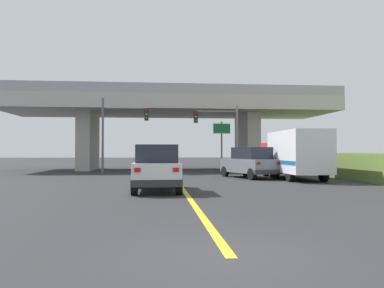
% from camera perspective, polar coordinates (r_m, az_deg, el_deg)
% --- Properties ---
extents(ground, '(160.00, 160.00, 0.00)m').
position_cam_1_polar(ground, '(37.25, -3.45, -3.83)').
color(ground, '#2B2B2D').
extents(overpass_bridge, '(31.00, 9.65, 7.63)m').
position_cam_1_polar(overpass_bridge, '(37.40, -3.44, 4.69)').
color(overpass_bridge, '#B7B5AD').
rests_on(overpass_bridge, ground).
extents(lane_divider_stripe, '(0.20, 28.00, 0.01)m').
position_cam_1_polar(lane_divider_stripe, '(20.18, -1.86, -6.06)').
color(lane_divider_stripe, yellow).
rests_on(lane_divider_stripe, ground).
extents(suv_lead, '(2.03, 4.25, 2.02)m').
position_cam_1_polar(suv_lead, '(16.68, -5.30, -3.61)').
color(suv_lead, silver).
rests_on(suv_lead, ground).
extents(suv_crossing, '(3.18, 5.01, 2.02)m').
position_cam_1_polar(suv_crossing, '(25.32, 8.63, -2.77)').
color(suv_crossing, slate).
rests_on(suv_crossing, ground).
extents(box_truck, '(2.33, 7.29, 3.00)m').
position_cam_1_polar(box_truck, '(24.90, 15.06, -1.44)').
color(box_truck, red).
rests_on(box_truck, ground).
extents(sedan_oncoming, '(2.04, 4.44, 2.02)m').
position_cam_1_polar(sedan_oncoming, '(44.00, -5.42, -2.10)').
color(sedan_oncoming, silver).
rests_on(sedan_oncoming, ground).
extents(traffic_signal_nearside, '(3.70, 0.36, 5.62)m').
position_cam_1_polar(traffic_signal_nearside, '(31.70, 4.54, 2.34)').
color(traffic_signal_nearside, slate).
rests_on(traffic_signal_nearside, ground).
extents(traffic_signal_farside, '(3.67, 0.36, 5.97)m').
position_cam_1_polar(traffic_signal_farside, '(30.63, -11.02, 2.69)').
color(traffic_signal_farside, '#56595E').
rests_on(traffic_signal_farside, ground).
extents(highway_sign, '(1.58, 0.17, 4.45)m').
position_cam_1_polar(highway_sign, '(34.44, 4.48, 1.38)').
color(highway_sign, '#56595E').
rests_on(highway_sign, ground).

